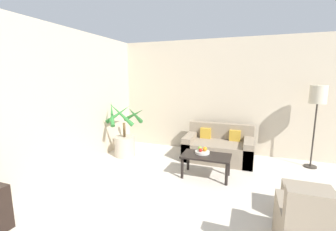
{
  "coord_description": "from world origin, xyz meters",
  "views": [
    {
      "loc": [
        -0.08,
        0.76,
        1.81
      ],
      "look_at": [
        -1.7,
        5.21,
        1.0
      ],
      "focal_mm": 24.0,
      "sensor_mm": 36.0,
      "label": 1
    }
  ],
  "objects": [
    {
      "name": "wall_back",
      "position": [
        0.0,
        6.25,
        1.35
      ],
      "size": [
        8.05,
        0.06,
        2.7
      ],
      "color": "beige",
      "rests_on": "ground_plane"
    },
    {
      "name": "wall_left",
      "position": [
        -3.25,
        3.11,
        1.35
      ],
      "size": [
        0.06,
        7.82,
        2.7
      ],
      "color": "beige",
      "rests_on": "ground_plane"
    },
    {
      "name": "potted_palm",
      "position": [
        -2.73,
        5.12,
        0.43
      ],
      "size": [
        0.91,
        0.89,
        1.3
      ],
      "color": "#ADA393",
      "rests_on": "ground_plane"
    },
    {
      "name": "sofa_loveseat",
      "position": [
        -0.67,
        5.65,
        0.26
      ],
      "size": [
        1.46,
        0.87,
        0.76
      ],
      "color": "gray",
      "rests_on": "ground_plane"
    },
    {
      "name": "floor_lamp",
      "position": [
        1.17,
        5.83,
        1.39
      ],
      "size": [
        0.3,
        0.3,
        1.66
      ],
      "color": "#2D2823",
      "rests_on": "ground_plane"
    },
    {
      "name": "coffee_table",
      "position": [
        -0.76,
        4.65,
        0.35
      ],
      "size": [
        0.87,
        0.5,
        0.42
      ],
      "color": "black",
      "rests_on": "ground_plane"
    },
    {
      "name": "fruit_bowl",
      "position": [
        -0.84,
        4.72,
        0.44
      ],
      "size": [
        0.27,
        0.27,
        0.04
      ],
      "color": "beige",
      "rests_on": "coffee_table"
    },
    {
      "name": "apple_red",
      "position": [
        -0.87,
        4.67,
        0.49
      ],
      "size": [
        0.07,
        0.07,
        0.07
      ],
      "color": "red",
      "rests_on": "fruit_bowl"
    },
    {
      "name": "apple_green",
      "position": [
        -0.9,
        4.76,
        0.5
      ],
      "size": [
        0.08,
        0.08,
        0.08
      ],
      "color": "olive",
      "rests_on": "fruit_bowl"
    },
    {
      "name": "orange_fruit",
      "position": [
        -0.8,
        4.74,
        0.5
      ],
      "size": [
        0.08,
        0.08,
        0.08
      ],
      "color": "orange",
      "rests_on": "fruit_bowl"
    },
    {
      "name": "ottoman",
      "position": [
        0.71,
        3.89,
        0.2
      ],
      "size": [
        0.59,
        0.48,
        0.4
      ],
      "color": "gray",
      "rests_on": "ground_plane"
    }
  ]
}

